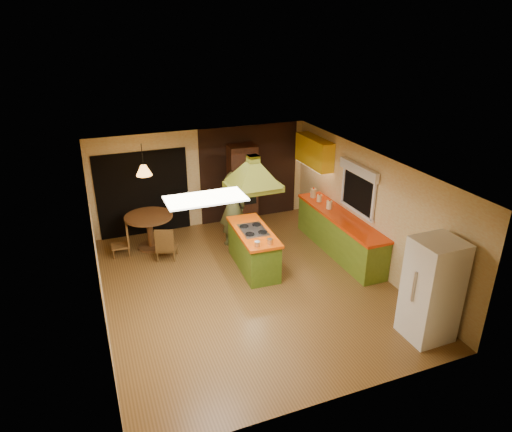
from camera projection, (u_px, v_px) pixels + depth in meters
name	position (u px, v px, depth m)	size (l,w,h in m)	color
ground	(248.00, 285.00, 9.22)	(6.50, 6.50, 0.00)	brown
room_walls	(247.00, 230.00, 8.72)	(5.50, 6.50, 6.50)	beige
ceiling_plane	(247.00, 167.00, 8.22)	(6.50, 6.50, 0.00)	silver
brick_panel	(249.00, 173.00, 11.89)	(2.64, 0.03, 2.50)	#381E14
nook_opening	(143.00, 194.00, 11.06)	(2.20, 0.03, 2.10)	black
right_counter	(339.00, 234.00, 10.36)	(0.62, 3.05, 0.92)	olive
upper_cabinets	(314.00, 152.00, 11.17)	(0.34, 1.40, 0.70)	yellow
window_right	(359.00, 181.00, 9.75)	(0.12, 1.35, 1.06)	black
fluor_panel	(206.00, 198.00, 6.83)	(1.20, 0.60, 0.03)	white
kitchen_island	(253.00, 249.00, 9.73)	(0.78, 1.78, 0.89)	#50711C
range_hood	(253.00, 168.00, 9.01)	(1.07, 0.78, 0.80)	olive
man	(232.00, 209.00, 10.58)	(0.66, 0.43, 1.80)	#4D522B
refrigerator	(432.00, 290.00, 7.43)	(0.74, 0.70, 1.79)	white
wall_oven	(242.00, 185.00, 11.63)	(0.73, 0.64, 2.09)	#3F2014
dining_table	(149.00, 225.00, 10.52)	(1.10, 1.10, 0.82)	brown
chair_left	(120.00, 240.00, 10.29)	(0.40, 0.40, 0.73)	brown
chair_near	(166.00, 242.00, 10.12)	(0.43, 0.43, 0.79)	brown
pendant_lamp	(144.00, 170.00, 9.99)	(0.35, 0.35, 0.23)	#FF9E3F
canister_large	(313.00, 193.00, 11.16)	(0.15, 0.15, 0.21)	beige
canister_medium	(329.00, 205.00, 10.50)	(0.13, 0.13, 0.19)	#FFF5CD
canister_small	(319.00, 198.00, 10.91)	(0.12, 0.12, 0.16)	#F1E8C2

